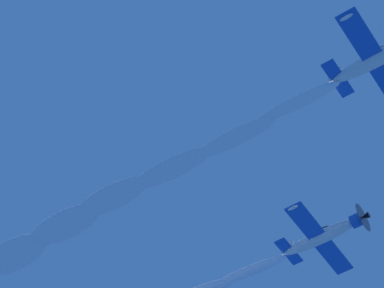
% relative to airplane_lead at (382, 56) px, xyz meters
% --- Properties ---
extents(airplane_lead, '(8.22, 8.03, 2.82)m').
position_rel_airplane_lead_xyz_m(airplane_lead, '(0.00, 0.00, 0.00)').
color(airplane_lead, silver).
extents(airplane_left_wingman, '(8.23, 8.01, 2.72)m').
position_rel_airplane_lead_xyz_m(airplane_left_wingman, '(-19.65, 0.85, 0.61)').
color(airplane_left_wingman, silver).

